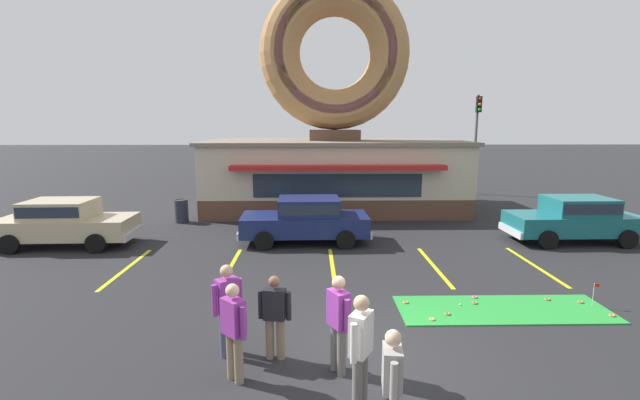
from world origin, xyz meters
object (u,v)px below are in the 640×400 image
at_px(car_navy, 306,218).
at_px(car_teal, 575,218).
at_px(pedestrian_blue_sweater_man, 361,346).
at_px(pedestrian_leather_jacket_man, 338,320).
at_px(traffic_light_pole, 476,131).
at_px(pedestrian_beanie_man, 392,383).
at_px(putting_flag_pin, 595,289).
at_px(pedestrian_crossing_woman, 228,305).
at_px(pedestrian_hooded_kid, 234,328).
at_px(pedestrian_clipboard_woman, 275,314).
at_px(golf_ball, 460,304).
at_px(trash_bin, 182,211).
at_px(car_champagne, 64,221).

bearing_deg(car_navy, car_teal, -0.43).
height_order(pedestrian_blue_sweater_man, pedestrian_leather_jacket_man, pedestrian_blue_sweater_man).
bearing_deg(traffic_light_pole, pedestrian_beanie_man, -113.18).
bearing_deg(pedestrian_beanie_man, putting_flag_pin, 37.32).
distance_m(pedestrian_blue_sweater_man, pedestrian_beanie_man, 0.80).
xyz_separation_m(car_teal, pedestrian_crossing_woman, (-10.83, -7.40, 0.08)).
distance_m(car_navy, pedestrian_hooded_kid, 8.34).
bearing_deg(pedestrian_clipboard_woman, traffic_light_pole, 60.23).
bearing_deg(putting_flag_pin, pedestrian_blue_sweater_man, -149.32).
distance_m(pedestrian_blue_sweater_man, pedestrian_leather_jacket_man, 0.97).
bearing_deg(pedestrian_blue_sweater_man, golf_ball, 52.36).
relative_size(car_navy, trash_bin, 4.72).
height_order(pedestrian_hooded_kid, traffic_light_pole, traffic_light_pole).
xyz_separation_m(car_teal, pedestrian_beanie_man, (-8.30, -9.66, 0.01)).
distance_m(pedestrian_leather_jacket_man, pedestrian_clipboard_woman, 1.19).
bearing_deg(pedestrian_beanie_man, traffic_light_pole, 66.82).
distance_m(golf_ball, pedestrian_hooded_kid, 5.49).
distance_m(pedestrian_blue_sweater_man, traffic_light_pole, 21.49).
bearing_deg(car_navy, car_champagne, -178.13).
height_order(pedestrian_leather_jacket_man, traffic_light_pole, traffic_light_pole).
bearing_deg(pedestrian_hooded_kid, pedestrian_clipboard_woman, 47.91).
bearing_deg(putting_flag_pin, pedestrian_beanie_man, -142.68).
height_order(pedestrian_blue_sweater_man, trash_bin, pedestrian_blue_sweater_man).
bearing_deg(car_teal, trash_bin, 167.39).
xyz_separation_m(car_navy, pedestrian_clipboard_woman, (-0.46, -7.61, -0.02)).
height_order(car_navy, trash_bin, car_navy).
relative_size(pedestrian_leather_jacket_man, pedestrian_clipboard_woman, 1.10).
height_order(pedestrian_leather_jacket_man, pedestrian_beanie_man, pedestrian_leather_jacket_man).
distance_m(car_champagne, pedestrian_hooded_kid, 10.77).
xyz_separation_m(putting_flag_pin, pedestrian_clipboard_woman, (-7.11, -2.02, 0.41)).
bearing_deg(pedestrian_crossing_woman, trash_bin, 110.66).
height_order(car_navy, pedestrian_leather_jacket_man, pedestrian_leather_jacket_man).
distance_m(putting_flag_pin, pedestrian_hooded_kid, 8.18).
xyz_separation_m(car_champagne, pedestrian_leather_jacket_man, (8.90, -7.80, 0.08)).
xyz_separation_m(car_navy, traffic_light_pole, (9.82, 10.36, 2.84)).
relative_size(pedestrian_blue_sweater_man, trash_bin, 1.80).
bearing_deg(traffic_light_pole, pedestrian_crossing_woman, -121.96).
xyz_separation_m(car_navy, pedestrian_beanie_man, (1.22, -9.73, 0.01)).
distance_m(car_teal, pedestrian_hooded_kid, 13.38).
xyz_separation_m(car_navy, pedestrian_crossing_woman, (-1.30, -7.47, 0.08)).
xyz_separation_m(pedestrian_blue_sweater_man, pedestrian_beanie_man, (0.32, -0.73, -0.10)).
distance_m(putting_flag_pin, traffic_light_pole, 16.58).
bearing_deg(pedestrian_clipboard_woman, pedestrian_leather_jacket_man, -22.87).
relative_size(pedestrian_leather_jacket_man, pedestrian_beanie_man, 1.06).
xyz_separation_m(pedestrian_blue_sweater_man, pedestrian_crossing_woman, (-2.21, 1.52, -0.03)).
bearing_deg(car_navy, pedestrian_leather_jacket_man, -85.49).
height_order(pedestrian_hooded_kid, pedestrian_beanie_man, pedestrian_hooded_kid).
bearing_deg(putting_flag_pin, pedestrian_leather_jacket_man, -157.58).
height_order(car_champagne, car_teal, same).
xyz_separation_m(putting_flag_pin, car_navy, (-6.66, 5.58, 0.43)).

